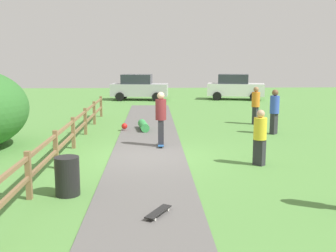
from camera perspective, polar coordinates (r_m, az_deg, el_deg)
name	(u,v)px	position (r m, az deg, el deg)	size (l,w,h in m)	color
ground_plane	(148,156)	(12.94, -2.88, -4.32)	(60.00, 60.00, 0.00)	#568E42
asphalt_path	(148,156)	(12.94, -2.88, -4.28)	(2.40, 28.00, 0.02)	#605E5B
wooden_fence	(65,137)	(13.09, -14.37, -1.47)	(0.12, 18.12, 1.10)	olive
trash_bin	(67,176)	(9.54, -14.09, -6.91)	(0.56, 0.56, 0.90)	black
skater_riding	(161,116)	(14.13, -1.02, 1.44)	(0.39, 0.81, 1.93)	#265999
skater_fallen	(142,126)	(17.57, -3.73, 0.05)	(1.23, 1.46, 0.36)	green
skateboard_loose	(158,212)	(8.20, -1.37, -12.06)	(0.56, 0.80, 0.08)	black
bystander_orange	(256,104)	(19.47, 12.32, 3.12)	(0.53, 0.53, 1.78)	#2D2D33
bystander_yellow	(260,135)	(12.01, 12.91, -1.26)	(0.54, 0.54, 1.64)	#2D2D33
bystander_blue	(274,109)	(17.11, 14.86, 2.28)	(0.54, 0.54, 1.85)	#2D2D33
parked_car_white	(235,87)	(30.94, 9.49, 5.49)	(4.46, 2.66, 1.92)	silver
parked_car_silver	(139,87)	(30.31, -4.16, 5.51)	(4.35, 2.33, 1.92)	#B7B7BC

